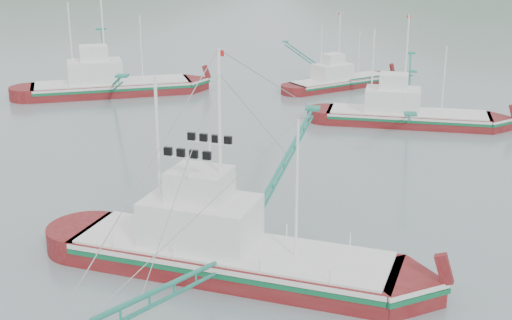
# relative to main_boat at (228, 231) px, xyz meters

# --- Properties ---
(ground) EXTENTS (1200.00, 1200.00, 0.00)m
(ground) POSITION_rel_main_boat_xyz_m (0.43, 2.32, -2.20)
(ground) COLOR slate
(ground) RESTS_ON ground
(main_boat) EXTENTS (17.00, 29.35, 12.05)m
(main_boat) POSITION_rel_main_boat_xyz_m (0.00, 0.00, 0.00)
(main_boat) COLOR #5F0E10
(main_boat) RESTS_ON ground
(bg_boat_right) EXTENTS (14.19, 25.15, 10.20)m
(bg_boat_right) POSITION_rel_main_boat_xyz_m (11.13, 29.27, -0.79)
(bg_boat_right) COLOR #5F0E10
(bg_boat_right) RESTS_ON ground
(bg_boat_far) EXTENTS (16.42, 18.56, 8.59)m
(bg_boat_far) POSITION_rel_main_boat_xyz_m (5.46, 43.66, -0.37)
(bg_boat_far) COLOR #5F0E10
(bg_boat_far) RESTS_ON ground
(bg_boat_left) EXTENTS (16.37, 27.69, 11.68)m
(bg_boat_left) POSITION_rel_main_boat_xyz_m (-17.90, 37.59, 0.13)
(bg_boat_left) COLOR #5F0E10
(bg_boat_left) RESTS_ON ground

